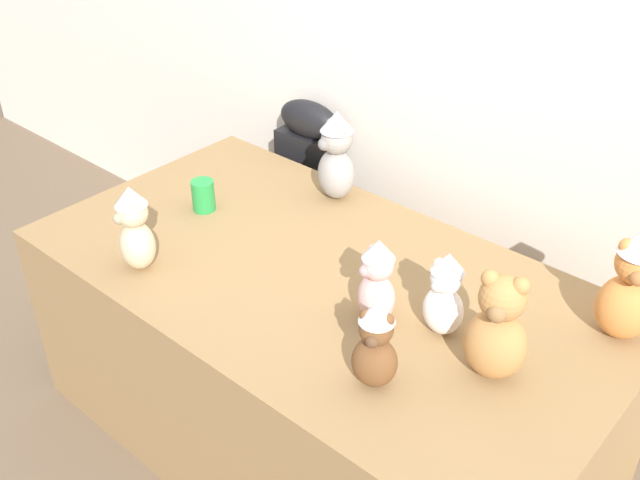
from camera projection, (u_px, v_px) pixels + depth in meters
name	position (u px, v px, depth m)	size (l,w,h in m)	color
ground_plane	(271.00, 479.00, 2.48)	(10.00, 10.00, 0.00)	brown
wall_back	(470.00, 30.00, 2.40)	(7.00, 0.08, 2.60)	silver
display_table	(320.00, 361.00, 2.44)	(1.86, 1.00, 0.72)	olive
instrument_case	(310.00, 202.00, 3.11)	(0.29, 0.13, 0.92)	black
teddy_bear_ginger	(632.00, 285.00, 1.91)	(0.20, 0.19, 0.34)	#D17F3D
teddy_bear_sand	(135.00, 229.00, 2.20)	(0.16, 0.15, 0.28)	#CCB78E
teddy_bear_caramel	(497.00, 330.00, 1.79)	(0.19, 0.17, 0.31)	#B27A42
teddy_bear_chestnut	(375.00, 345.00, 1.77)	(0.15, 0.14, 0.26)	brown
teddy_bear_ash	(336.00, 156.00, 2.55)	(0.19, 0.17, 0.33)	gray
teddy_bear_snow	(445.00, 295.00, 1.94)	(0.13, 0.11, 0.26)	white
teddy_bear_blush	(377.00, 281.00, 1.99)	(0.15, 0.14, 0.26)	beige
party_cup_green	(203.00, 195.00, 2.53)	(0.08, 0.08, 0.11)	#238C3D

